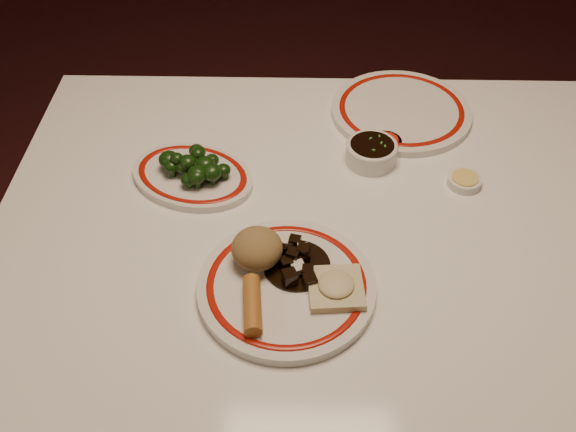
{
  "coord_description": "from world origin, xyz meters",
  "views": [
    {
      "loc": [
        -0.05,
        -0.82,
        1.56
      ],
      "look_at": [
        -0.07,
        -0.05,
        0.8
      ],
      "focal_mm": 40.0,
      "sensor_mm": 36.0,
      "label": 1
    }
  ],
  "objects_px": {
    "soy_bowl": "(371,153)",
    "dining_table": "(325,250)",
    "fried_wonton": "(336,287)",
    "main_plate": "(286,286)",
    "rice_mound": "(257,248)",
    "spring_roll": "(252,305)",
    "stirfry_heap": "(296,261)",
    "broccoli_pile": "(194,165)",
    "broccoli_plate": "(193,176)"
  },
  "relations": [
    {
      "from": "broccoli_pile",
      "to": "soy_bowl",
      "type": "distance_m",
      "value": 0.34
    },
    {
      "from": "stirfry_heap",
      "to": "soy_bowl",
      "type": "height_order",
      "value": "stirfry_heap"
    },
    {
      "from": "main_plate",
      "to": "broccoli_plate",
      "type": "distance_m",
      "value": 0.32
    },
    {
      "from": "spring_roll",
      "to": "soy_bowl",
      "type": "bearing_deg",
      "value": 56.31
    },
    {
      "from": "broccoli_pile",
      "to": "soy_bowl",
      "type": "height_order",
      "value": "broccoli_pile"
    },
    {
      "from": "dining_table",
      "to": "rice_mound",
      "type": "relative_size",
      "value": 14.26
    },
    {
      "from": "spring_roll",
      "to": "broccoli_plate",
      "type": "bearing_deg",
      "value": 107.65
    },
    {
      "from": "main_plate",
      "to": "rice_mound",
      "type": "distance_m",
      "value": 0.08
    },
    {
      "from": "soy_bowl",
      "to": "dining_table",
      "type": "bearing_deg",
      "value": -119.64
    },
    {
      "from": "stirfry_heap",
      "to": "soy_bowl",
      "type": "distance_m",
      "value": 0.32
    },
    {
      "from": "main_plate",
      "to": "broccoli_pile",
      "type": "relative_size",
      "value": 2.45
    },
    {
      "from": "broccoli_pile",
      "to": "broccoli_plate",
      "type": "bearing_deg",
      "value": 146.78
    },
    {
      "from": "main_plate",
      "to": "fried_wonton",
      "type": "height_order",
      "value": "fried_wonton"
    },
    {
      "from": "dining_table",
      "to": "broccoli_pile",
      "type": "height_order",
      "value": "broccoli_pile"
    },
    {
      "from": "rice_mound",
      "to": "spring_roll",
      "type": "height_order",
      "value": "rice_mound"
    },
    {
      "from": "rice_mound",
      "to": "broccoli_pile",
      "type": "relative_size",
      "value": 0.61
    },
    {
      "from": "stirfry_heap",
      "to": "broccoli_plate",
      "type": "bearing_deg",
      "value": 131.0
    },
    {
      "from": "rice_mound",
      "to": "fried_wonton",
      "type": "distance_m",
      "value": 0.14
    },
    {
      "from": "stirfry_heap",
      "to": "broccoli_plate",
      "type": "xyz_separation_m",
      "value": [
        -0.2,
        0.23,
        -0.02
      ]
    },
    {
      "from": "rice_mound",
      "to": "spring_roll",
      "type": "xyz_separation_m",
      "value": [
        -0.0,
        -0.1,
        -0.02
      ]
    },
    {
      "from": "stirfry_heap",
      "to": "broccoli_pile",
      "type": "bearing_deg",
      "value": 130.66
    },
    {
      "from": "rice_mound",
      "to": "stirfry_heap",
      "type": "xyz_separation_m",
      "value": [
        0.06,
        -0.01,
        -0.02
      ]
    },
    {
      "from": "soy_bowl",
      "to": "broccoli_pile",
      "type": "bearing_deg",
      "value": -169.06
    },
    {
      "from": "spring_roll",
      "to": "broccoli_plate",
      "type": "height_order",
      "value": "spring_roll"
    },
    {
      "from": "spring_roll",
      "to": "broccoli_pile",
      "type": "height_order",
      "value": "broccoli_pile"
    },
    {
      "from": "spring_roll",
      "to": "fried_wonton",
      "type": "relative_size",
      "value": 1.11
    },
    {
      "from": "broccoli_pile",
      "to": "main_plate",
      "type": "bearing_deg",
      "value": -55.66
    },
    {
      "from": "fried_wonton",
      "to": "stirfry_heap",
      "type": "relative_size",
      "value": 0.84
    },
    {
      "from": "main_plate",
      "to": "soy_bowl",
      "type": "distance_m",
      "value": 0.36
    },
    {
      "from": "broccoli_plate",
      "to": "stirfry_heap",
      "type": "bearing_deg",
      "value": -49.0
    },
    {
      "from": "stirfry_heap",
      "to": "broccoli_pile",
      "type": "distance_m",
      "value": 0.3
    },
    {
      "from": "fried_wonton",
      "to": "soy_bowl",
      "type": "height_order",
      "value": "same"
    },
    {
      "from": "fried_wonton",
      "to": "broccoli_plate",
      "type": "bearing_deg",
      "value": 133.18
    },
    {
      "from": "rice_mound",
      "to": "broccoli_pile",
      "type": "height_order",
      "value": "rice_mound"
    },
    {
      "from": "fried_wonton",
      "to": "soy_bowl",
      "type": "xyz_separation_m",
      "value": [
        0.08,
        0.34,
        -0.01
      ]
    },
    {
      "from": "stirfry_heap",
      "to": "broccoli_plate",
      "type": "height_order",
      "value": "stirfry_heap"
    },
    {
      "from": "fried_wonton",
      "to": "dining_table",
      "type": "bearing_deg",
      "value": 92.49
    },
    {
      "from": "spring_roll",
      "to": "fried_wonton",
      "type": "distance_m",
      "value": 0.13
    },
    {
      "from": "rice_mound",
      "to": "soy_bowl",
      "type": "distance_m",
      "value": 0.35
    },
    {
      "from": "main_plate",
      "to": "stirfry_heap",
      "type": "relative_size",
      "value": 3.07
    },
    {
      "from": "fried_wonton",
      "to": "broccoli_pile",
      "type": "xyz_separation_m",
      "value": [
        -0.26,
        0.28,
        0.01
      ]
    },
    {
      "from": "main_plate",
      "to": "fried_wonton",
      "type": "distance_m",
      "value": 0.08
    },
    {
      "from": "spring_roll",
      "to": "soy_bowl",
      "type": "height_order",
      "value": "spring_roll"
    },
    {
      "from": "fried_wonton",
      "to": "soy_bowl",
      "type": "distance_m",
      "value": 0.35
    },
    {
      "from": "rice_mound",
      "to": "broccoli_pile",
      "type": "bearing_deg",
      "value": 121.23
    },
    {
      "from": "dining_table",
      "to": "soy_bowl",
      "type": "bearing_deg",
      "value": 60.36
    },
    {
      "from": "rice_mound",
      "to": "spring_roll",
      "type": "relative_size",
      "value": 0.82
    },
    {
      "from": "rice_mound",
      "to": "stirfry_heap",
      "type": "relative_size",
      "value": 0.76
    },
    {
      "from": "main_plate",
      "to": "soy_bowl",
      "type": "xyz_separation_m",
      "value": [
        0.16,
        0.33,
        0.01
      ]
    },
    {
      "from": "broccoli_pile",
      "to": "dining_table",
      "type": "bearing_deg",
      "value": -19.9
    }
  ]
}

